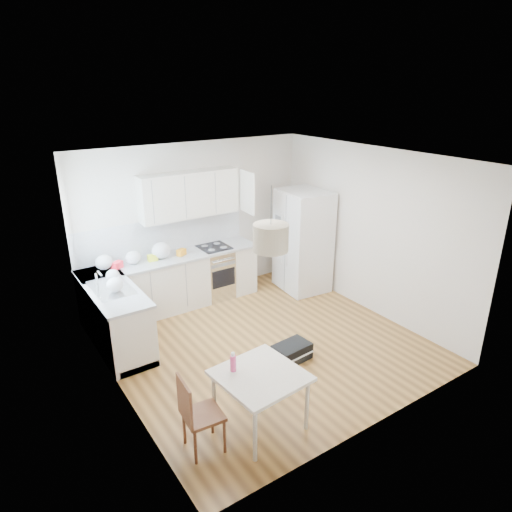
{
  "coord_description": "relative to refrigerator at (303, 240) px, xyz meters",
  "views": [
    {
      "loc": [
        -3.35,
        -4.77,
        3.62
      ],
      "look_at": [
        0.13,
        0.4,
        1.22
      ],
      "focal_mm": 32.0,
      "sensor_mm": 36.0,
      "label": 1
    }
  ],
  "objects": [
    {
      "name": "dining_table",
      "position": [
        -2.74,
        -2.62,
        -0.31
      ],
      "size": [
        0.93,
        0.93,
        0.68
      ],
      "rotation": [
        0.0,
        0.0,
        0.09
      ],
      "color": "beige",
      "rests_on": "floor"
    },
    {
      "name": "snack_orange",
      "position": [
        -2.16,
        0.54,
        0.06
      ],
      "size": [
        0.18,
        0.15,
        0.1
      ],
      "primitive_type": "cube",
      "rotation": [
        0.0,
        0.0,
        0.43
      ],
      "color": "orange",
      "rests_on": "counter_back"
    },
    {
      "name": "backsplash_left",
      "position": [
        -3.82,
        -0.03,
        0.29
      ],
      "size": [
        0.01,
        1.8,
        0.58
      ],
      "primitive_type": "cube",
      "color": "silver",
      "rests_on": "wall_left"
    },
    {
      "name": "refrigerator",
      "position": [
        0.0,
        0.0,
        0.0
      ],
      "size": [
        0.96,
        1.0,
        1.83
      ],
      "primitive_type": null,
      "rotation": [
        0.0,
        0.0,
        -0.1
      ],
      "color": "white",
      "rests_on": "floor"
    },
    {
      "name": "grocery_bag_a",
      "position": [
        -3.4,
        0.63,
        0.12
      ],
      "size": [
        0.27,
        0.23,
        0.24
      ],
      "primitive_type": "ellipsoid",
      "color": "silver",
      "rests_on": "counter_back"
    },
    {
      "name": "counter_back",
      "position": [
        -2.32,
        0.57,
        -0.02
      ],
      "size": [
        3.02,
        0.64,
        0.04
      ],
      "primitive_type": "cube",
      "color": "#A6A8AB",
      "rests_on": "cabinets_back"
    },
    {
      "name": "grocery_bag_b",
      "position": [
        -2.95,
        0.6,
        0.11
      ],
      "size": [
        0.24,
        0.21,
        0.22
      ],
      "primitive_type": "ellipsoid",
      "color": "silver",
      "rests_on": "counter_back"
    },
    {
      "name": "range_oven",
      "position": [
        -1.52,
        0.57,
        -0.48
      ],
      "size": [
        0.5,
        0.61,
        0.88
      ],
      "primitive_type": null,
      "color": "silver",
      "rests_on": "floor"
    },
    {
      "name": "ceiling",
      "position": [
        -1.72,
        -1.23,
        1.78
      ],
      "size": [
        4.2,
        4.2,
        0.0
      ],
      "primitive_type": "plane",
      "rotation": [
        3.14,
        0.0,
        0.0
      ],
      "color": "white",
      "rests_on": "wall_back"
    },
    {
      "name": "window_glassblock",
      "position": [
        -3.81,
        -0.08,
        0.83
      ],
      "size": [
        0.02,
        1.0,
        1.0
      ],
      "primitive_type": "cube",
      "color": "#BFE0F9",
      "rests_on": "wall_left"
    },
    {
      "name": "backsplash_back",
      "position": [
        -2.32,
        0.86,
        0.29
      ],
      "size": [
        3.0,
        0.01,
        0.58
      ],
      "primitive_type": "cube",
      "color": "silver",
      "rests_on": "wall_back"
    },
    {
      "name": "wall_left",
      "position": [
        -3.82,
        -1.23,
        0.43
      ],
      "size": [
        0.0,
        4.2,
        4.2
      ],
      "primitive_type": "plane",
      "rotation": [
        1.57,
        0.0,
        1.57
      ],
      "color": "silver",
      "rests_on": "floor"
    },
    {
      "name": "snack_red",
      "position": [
        -3.22,
        0.57,
        0.06
      ],
      "size": [
        0.19,
        0.16,
        0.11
      ],
      "primitive_type": "cube",
      "rotation": [
        0.0,
        0.0,
        0.49
      ],
      "color": "red",
      "rests_on": "counter_back"
    },
    {
      "name": "sink",
      "position": [
        -3.52,
        -0.08,
        -0.0
      ],
      "size": [
        0.5,
        0.8,
        0.16
      ],
      "primitive_type": null,
      "color": "silver",
      "rests_on": "counter_left"
    },
    {
      "name": "snack_yellow",
      "position": [
        -2.65,
        0.57,
        0.05
      ],
      "size": [
        0.15,
        0.1,
        0.1
      ],
      "primitive_type": "cube",
      "rotation": [
        0.0,
        0.0,
        -0.07
      ],
      "color": "yellow",
      "rests_on": "counter_back"
    },
    {
      "name": "grocery_bag_e",
      "position": [
        -3.51,
        -0.25,
        0.11
      ],
      "size": [
        0.23,
        0.2,
        0.21
      ],
      "primitive_type": "ellipsoid",
      "color": "silver",
      "rests_on": "counter_left"
    },
    {
      "name": "grocery_bag_c",
      "position": [
        -2.49,
        0.58,
        0.14
      ],
      "size": [
        0.31,
        0.26,
        0.27
      ],
      "primitive_type": "ellipsoid",
      "color": "silver",
      "rests_on": "counter_back"
    },
    {
      "name": "cabinets_left",
      "position": [
        -3.52,
        -0.03,
        -0.48
      ],
      "size": [
        0.6,
        1.8,
        0.88
      ],
      "primitive_type": "cube",
      "color": "silver",
      "rests_on": "floor"
    },
    {
      "name": "gym_bag",
      "position": [
        -1.64,
        -1.8,
        -0.8
      ],
      "size": [
        0.53,
        0.37,
        0.23
      ],
      "primitive_type": "cube",
      "rotation": [
        0.0,
        0.0,
        0.08
      ],
      "color": "black",
      "rests_on": "floor"
    },
    {
      "name": "grocery_bag_d",
      "position": [
        -3.42,
        0.14,
        0.09
      ],
      "size": [
        0.2,
        0.17,
        0.18
      ],
      "primitive_type": "ellipsoid",
      "color": "silver",
      "rests_on": "counter_back"
    },
    {
      "name": "wall_right",
      "position": [
        0.38,
        -1.23,
        0.43
      ],
      "size": [
        0.0,
        4.2,
        4.2
      ],
      "primitive_type": "plane",
      "rotation": [
        1.57,
        0.0,
        -1.57
      ],
      "color": "silver",
      "rests_on": "floor"
    },
    {
      "name": "dining_chair",
      "position": [
        -3.41,
        -2.58,
        -0.47
      ],
      "size": [
        0.41,
        0.41,
        0.89
      ],
      "primitive_type": null,
      "rotation": [
        0.0,
        0.0,
        -0.09
      ],
      "color": "#4E2617",
      "rests_on": "floor"
    },
    {
      "name": "upper_cabinets",
      "position": [
        -1.87,
        0.71,
        0.96
      ],
      "size": [
        1.7,
        0.32,
        0.75
      ],
      "primitive_type": "cube",
      "color": "silver",
      "rests_on": "wall_back"
    },
    {
      "name": "counter_left",
      "position": [
        -3.52,
        -0.03,
        -0.02
      ],
      "size": [
        0.64,
        1.82,
        0.04
      ],
      "primitive_type": "cube",
      "color": "#A6A8AB",
      "rests_on": "cabinets_left"
    },
    {
      "name": "pendant_lamp",
      "position": [
        -2.58,
        -2.57,
        1.26
      ],
      "size": [
        0.41,
        0.41,
        0.27
      ],
      "primitive_type": "cylinder",
      "rotation": [
        0.0,
        0.0,
        0.18
      ],
      "color": "beige",
      "rests_on": "ceiling"
    },
    {
      "name": "drink_bottle",
      "position": [
        -2.95,
        -2.41,
        -0.12
      ],
      "size": [
        0.07,
        0.07,
        0.23
      ],
      "primitive_type": "cylinder",
      "rotation": [
        0.0,
        0.0,
        0.08
      ],
      "color": "#D53B7A",
      "rests_on": "dining_table"
    },
    {
      "name": "floor",
      "position": [
        -1.72,
        -1.23,
        -0.92
      ],
      "size": [
        4.2,
        4.2,
        0.0
      ],
      "primitive_type": "plane",
      "color": "brown",
      "rests_on": "ground"
    },
    {
      "name": "wall_back",
      "position": [
        -1.72,
        0.87,
        0.43
      ],
      "size": [
        4.2,
        0.0,
        4.2
      ],
      "primitive_type": "plane",
      "rotation": [
        1.57,
        0.0,
        0.0
      ],
      "color": "silver",
      "rests_on": "floor"
    },
    {
      "name": "cabinets_back",
      "position": [
        -2.32,
        0.57,
        -0.48
      ],
      "size": [
        3.0,
        0.6,
        0.88
      ],
      "primitive_type": "cube",
      "color": "silver",
      "rests_on": "floor"
    }
  ]
}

